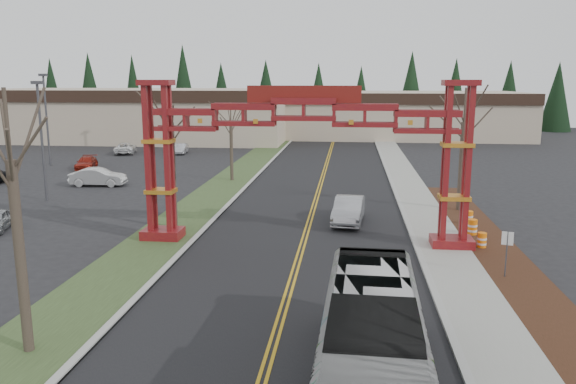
# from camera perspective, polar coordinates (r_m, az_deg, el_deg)

# --- Properties ---
(road) EXTENTS (12.00, 110.00, 0.02)m
(road) POSITION_cam_1_polar(r_m,az_deg,el_deg) (37.91, 2.43, -2.23)
(road) COLOR black
(road) RESTS_ON ground
(lane_line_left) EXTENTS (0.12, 100.00, 0.01)m
(lane_line_left) POSITION_cam_1_polar(r_m,az_deg,el_deg) (37.91, 2.25, -2.21)
(lane_line_left) COLOR gold
(lane_line_left) RESTS_ON road
(lane_line_right) EXTENTS (0.12, 100.00, 0.01)m
(lane_line_right) POSITION_cam_1_polar(r_m,az_deg,el_deg) (37.90, 2.61, -2.22)
(lane_line_right) COLOR gold
(lane_line_right) RESTS_ON road
(curb_right) EXTENTS (0.30, 110.00, 0.15)m
(curb_right) POSITION_cam_1_polar(r_m,az_deg,el_deg) (37.99, 11.73, -2.33)
(curb_right) COLOR #A5A5A0
(curb_right) RESTS_ON ground
(sidewalk_right) EXTENTS (2.60, 110.00, 0.14)m
(sidewalk_right) POSITION_cam_1_polar(r_m,az_deg,el_deg) (38.16, 13.90, -2.37)
(sidewalk_right) COLOR gray
(sidewalk_right) RESTS_ON ground
(landscape_strip) EXTENTS (2.60, 50.00, 0.12)m
(landscape_strip) POSITION_cam_1_polar(r_m,az_deg,el_deg) (24.73, 24.52, -10.67)
(landscape_strip) COLOR black
(landscape_strip) RESTS_ON ground
(grass_median) EXTENTS (4.00, 110.00, 0.08)m
(grass_median) POSITION_cam_1_polar(r_m,az_deg,el_deg) (39.24, -9.31, -1.86)
(grass_median) COLOR #314422
(grass_median) RESTS_ON ground
(curb_left) EXTENTS (0.30, 110.00, 0.15)m
(curb_left) POSITION_cam_1_polar(r_m,az_deg,el_deg) (38.78, -6.67, -1.89)
(curb_left) COLOR #A5A5A0
(curb_left) RESTS_ON ground
(gateway_arch) EXTENTS (18.20, 1.60, 8.90)m
(gateway_arch) POSITION_cam_1_polar(r_m,az_deg,el_deg) (30.01, 1.60, 5.76)
(gateway_arch) COLOR maroon
(gateway_arch) RESTS_ON ground
(retail_building_west) EXTENTS (46.00, 22.30, 7.50)m
(retail_building_west) POSITION_cam_1_polar(r_m,az_deg,el_deg) (89.95, -14.96, 7.68)
(retail_building_west) COLOR #BCA790
(retail_building_west) RESTS_ON ground
(retail_building_east) EXTENTS (38.00, 20.30, 7.00)m
(retail_building_east) POSITION_cam_1_polar(r_m,az_deg,el_deg) (92.19, 11.12, 7.78)
(retail_building_east) COLOR #BCA790
(retail_building_east) RESTS_ON ground
(conifer_treeline) EXTENTS (116.10, 5.60, 13.00)m
(conifer_treeline) POSITION_cam_1_polar(r_m,az_deg,el_deg) (103.82, 5.20, 9.96)
(conifer_treeline) COLOR black
(conifer_treeline) RESTS_ON ground
(transit_bus) EXTENTS (3.02, 11.52, 3.19)m
(transit_bus) POSITION_cam_1_polar(r_m,az_deg,el_deg) (15.99, 8.50, -15.98)
(transit_bus) COLOR #A4A5AB
(transit_bus) RESTS_ON ground
(silver_sedan) EXTENTS (2.17, 5.10, 1.63)m
(silver_sedan) POSITION_cam_1_polar(r_m,az_deg,el_deg) (35.64, 6.18, -1.84)
(silver_sedan) COLOR #A5A8AD
(silver_sedan) RESTS_ON ground
(parked_car_near_b) EXTENTS (4.77, 2.01, 1.53)m
(parked_car_near_b) POSITION_cam_1_polar(r_m,az_deg,el_deg) (50.45, -18.73, 1.46)
(parked_car_near_b) COLOR silver
(parked_car_near_b) RESTS_ON ground
(parked_car_mid_a) EXTENTS (2.71, 4.52, 1.23)m
(parked_car_mid_a) POSITION_cam_1_polar(r_m,az_deg,el_deg) (60.56, -19.80, 2.80)
(parked_car_mid_a) COLOR maroon
(parked_car_mid_a) RESTS_ON ground
(parked_car_far_a) EXTENTS (1.77, 3.85, 1.22)m
(parked_car_far_a) POSITION_cam_1_polar(r_m,az_deg,el_deg) (70.03, -10.81, 4.34)
(parked_car_far_a) COLOR #B7B8C0
(parked_car_far_a) RESTS_ON ground
(parked_car_far_b) EXTENTS (3.42, 5.28, 1.35)m
(parked_car_far_b) POSITION_cam_1_polar(r_m,az_deg,el_deg) (71.72, -16.18, 4.31)
(parked_car_far_b) COLOR white
(parked_car_far_b) RESTS_ON ground
(bare_tree_median_near) EXTENTS (3.37, 3.37, 8.68)m
(bare_tree_median_near) POSITION_cam_1_polar(r_m,az_deg,el_deg) (19.45, -26.34, 2.78)
(bare_tree_median_near) COLOR #382D26
(bare_tree_median_near) RESTS_ON ground
(bare_tree_median_mid) EXTENTS (3.31, 3.31, 8.60)m
(bare_tree_median_mid) POSITION_cam_1_polar(r_m,az_deg,el_deg) (33.82, -11.79, 6.82)
(bare_tree_median_mid) COLOR #382D26
(bare_tree_median_mid) RESTS_ON ground
(bare_tree_median_far) EXTENTS (2.93, 2.93, 6.98)m
(bare_tree_median_far) POSITION_cam_1_polar(r_m,az_deg,el_deg) (49.92, -5.82, 6.82)
(bare_tree_median_far) COLOR #382D26
(bare_tree_median_far) RESTS_ON ground
(bare_tree_right_far) EXTENTS (3.46, 3.46, 8.39)m
(bare_tree_right_far) POSITION_cam_1_polar(r_m,az_deg,el_deg) (39.51, 17.44, 6.71)
(bare_tree_right_far) COLOR #382D26
(bare_tree_right_far) RESTS_ON ground
(light_pole_near) EXTENTS (0.76, 0.38, 8.82)m
(light_pole_near) POSITION_cam_1_polar(r_m,az_deg,el_deg) (45.24, -23.79, 5.57)
(light_pole_near) COLOR #3F3F44
(light_pole_near) RESTS_ON ground
(light_pole_mid) EXTENTS (0.83, 0.41, 9.51)m
(light_pole_mid) POSITION_cam_1_polar(r_m,az_deg,el_deg) (64.08, -23.35, 7.38)
(light_pole_mid) COLOR #3F3F44
(light_pole_mid) RESTS_ON ground
(light_pole_far) EXTENTS (0.73, 0.37, 8.48)m
(light_pole_far) POSITION_cam_1_polar(r_m,az_deg,el_deg) (72.17, -13.96, 7.83)
(light_pole_far) COLOR #3F3F44
(light_pole_far) RESTS_ON ground
(street_sign) EXTENTS (0.50, 0.17, 2.22)m
(street_sign) POSITION_cam_1_polar(r_m,az_deg,el_deg) (27.15, 21.36, -5.07)
(street_sign) COLOR #3F3F44
(street_sign) RESTS_ON ground
(barrel_south) EXTENTS (0.49, 0.49, 0.91)m
(barrel_south) POSITION_cam_1_polar(r_m,az_deg,el_deg) (31.74, 19.09, -4.73)
(barrel_south) COLOR orange
(barrel_south) RESTS_ON ground
(barrel_mid) EXTENTS (0.54, 0.54, 1.00)m
(barrel_mid) POSITION_cam_1_polar(r_m,az_deg,el_deg) (34.13, 18.23, -3.49)
(barrel_mid) COLOR orange
(barrel_mid) RESTS_ON ground
(barrel_north) EXTENTS (0.51, 0.51, 0.95)m
(barrel_north) POSITION_cam_1_polar(r_m,az_deg,el_deg) (36.46, 17.88, -2.58)
(barrel_north) COLOR orange
(barrel_north) RESTS_ON ground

